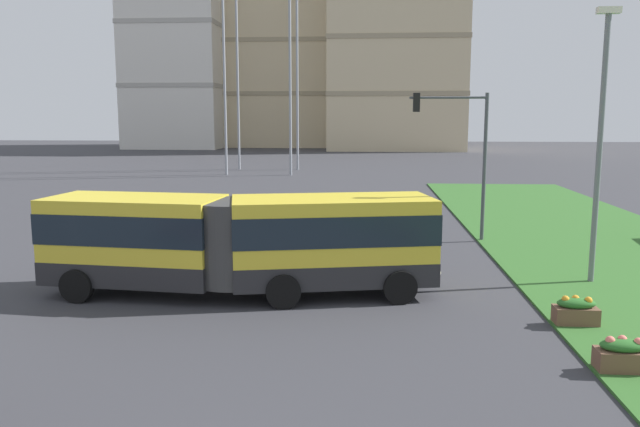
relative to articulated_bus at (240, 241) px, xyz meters
The scene contains 6 objects.
articulated_bus is the anchor object (origin of this frame).
flower_planter_2 10.80m from the articulated_bus, 30.11° to the right, with size 1.10×0.56×0.74m.
flower_planter_3 9.66m from the articulated_bus, 14.17° to the right, with size 1.10×0.56×0.74m.
traffic_light_far_right 12.19m from the articulated_bus, 48.55° to the left, with size 3.34×0.28×6.40m.
streetlight_median 11.80m from the articulated_bus, 10.44° to the left, with size 0.70×0.28×8.74m.
apartment_tower_centre 88.90m from the articulated_bus, 84.46° to the left, with size 21.39×18.42×41.82m.
Camera 1 is at (1.85, -5.48, 5.44)m, focal length 35.37 mm.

